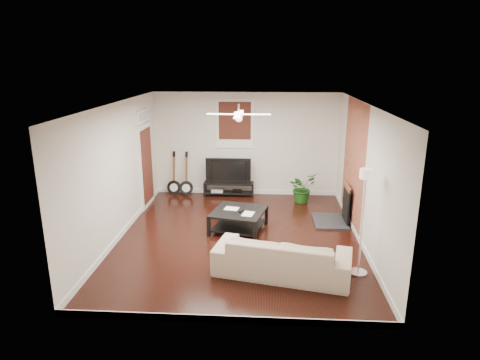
% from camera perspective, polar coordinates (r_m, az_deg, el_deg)
% --- Properties ---
extents(room, '(5.01, 6.01, 2.81)m').
position_cam_1_polar(room, '(8.46, -0.17, 0.87)').
color(room, black).
rests_on(room, ground).
extents(brick_accent, '(0.02, 2.20, 2.80)m').
position_cam_1_polar(brick_accent, '(9.61, 15.22, 2.17)').
color(brick_accent, brown).
rests_on(brick_accent, floor).
extents(fireplace, '(0.80, 1.10, 0.92)m').
position_cam_1_polar(fireplace, '(9.82, 13.17, -3.12)').
color(fireplace, black).
rests_on(fireplace, floor).
extents(window_back, '(1.00, 0.06, 1.30)m').
position_cam_1_polar(window_back, '(11.27, -0.71, 7.60)').
color(window_back, black).
rests_on(window_back, wall_back).
extents(door_left, '(0.08, 1.00, 2.50)m').
position_cam_1_polar(door_left, '(10.75, -12.71, 2.97)').
color(door_left, white).
rests_on(door_left, wall_left).
extents(tv_stand, '(1.36, 0.36, 0.38)m').
position_cam_1_polar(tv_stand, '(11.50, -1.54, -1.25)').
color(tv_stand, black).
rests_on(tv_stand, floor).
extents(tv, '(1.22, 0.16, 0.70)m').
position_cam_1_polar(tv, '(11.36, -1.55, 1.40)').
color(tv, black).
rests_on(tv, tv_stand).
extents(coffee_table, '(1.30, 1.30, 0.45)m').
position_cam_1_polar(coffee_table, '(9.22, -0.19, -5.51)').
color(coffee_table, black).
rests_on(coffee_table, floor).
extents(sofa, '(2.48, 1.39, 0.68)m').
position_cam_1_polar(sofa, '(7.41, 5.76, -10.29)').
color(sofa, '#BCA48D').
rests_on(sofa, floor).
extents(floor_lamp, '(0.37, 0.37, 1.91)m').
position_cam_1_polar(floor_lamp, '(7.43, 16.35, -5.63)').
color(floor_lamp, silver).
rests_on(floor_lamp, floor).
extents(potted_plant, '(0.95, 0.94, 0.79)m').
position_cam_1_polar(potted_plant, '(11.04, 8.47, -1.05)').
color(potted_plant, '#1C5217').
rests_on(potted_plant, floor).
extents(guitar_left, '(0.40, 0.30, 1.23)m').
position_cam_1_polar(guitar_left, '(11.58, -9.08, 0.86)').
color(guitar_left, black).
rests_on(guitar_left, floor).
extents(guitar_right, '(0.39, 0.28, 1.23)m').
position_cam_1_polar(guitar_right, '(11.48, -7.41, 0.80)').
color(guitar_right, black).
rests_on(guitar_right, floor).
extents(ceiling_fan, '(1.24, 1.24, 0.32)m').
position_cam_1_polar(ceiling_fan, '(8.22, -0.18, 8.96)').
color(ceiling_fan, white).
rests_on(ceiling_fan, ceiling).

